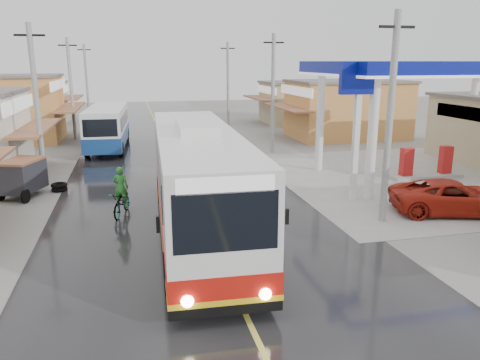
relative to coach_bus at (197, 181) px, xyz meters
The scene contains 12 objects.
ground 2.06m from the coach_bus, 54.63° to the right, with size 120.00×120.00×0.00m, color slate.
road 14.70m from the coach_bus, 88.78° to the left, with size 12.00×90.00×0.02m, color black.
centre_line 14.70m from the coach_bus, 88.78° to the left, with size 0.15×90.00×0.01m, color #D8CC4C.
shopfronts_right 19.29m from the coach_bus, 37.07° to the left, with size 11.00×44.00×4.80m, color beige, non-canonical shape.
utility_poles_left 17.06m from the coach_bus, 113.26° to the left, with size 1.60×50.00×8.00m, color gray, non-canonical shape.
utility_poles_right 16.42m from the coach_bus, 63.35° to the left, with size 1.60×36.00×8.00m, color gray, non-canonical shape.
coach_bus is the anchor object (origin of this frame).
second_bus 18.91m from the coach_bus, 101.79° to the left, with size 2.98×9.23×3.02m.
jeepney 10.77m from the coach_bus, ahead, with size 2.33×5.06×1.41m, color #A71E10.
cyclist 4.07m from the coach_bus, 135.96° to the left, with size 1.20×2.07×2.11m.
tricycle_near 9.88m from the coach_bus, 138.07° to the left, with size 2.17×2.69×1.79m.
tyre_stack 9.49m from the coach_bus, 128.75° to the left, with size 0.78×0.78×0.40m.
Camera 1 is at (-2.54, -15.91, 6.20)m, focal length 35.00 mm.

